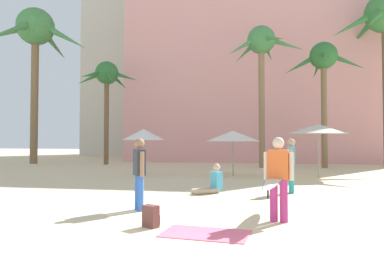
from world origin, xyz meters
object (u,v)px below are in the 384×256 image
at_px(beach_towel, 205,234).
at_px(backpack, 151,217).
at_px(palm_tree_center, 107,79).
at_px(palm_tree_far_left, 35,35).
at_px(person_near_right, 291,163).
at_px(person_near_left, 278,176).
at_px(person_mid_left, 212,183).
at_px(palm_tree_left, 323,64).
at_px(cafe_umbrella_3, 144,135).
at_px(cafe_umbrella_2, 318,129).
at_px(palm_tree_right, 262,50).
at_px(cafe_umbrella_0, 233,136).
at_px(person_mid_center, 139,171).

distance_m(beach_towel, backpack, 1.15).
distance_m(palm_tree_center, backpack, 19.63).
bearing_deg(palm_tree_far_left, person_near_right, -34.58).
height_order(person_near_left, person_mid_left, person_near_left).
bearing_deg(palm_tree_left, palm_tree_far_left, 178.67).
distance_m(beach_towel, person_near_right, 5.86).
height_order(palm_tree_far_left, palm_tree_center, palm_tree_far_left).
xyz_separation_m(cafe_umbrella_3, person_near_left, (5.82, -8.96, -1.01)).
height_order(beach_towel, person_mid_left, person_mid_left).
height_order(backpack, person_near_right, person_near_right).
distance_m(cafe_umbrella_2, beach_towel, 11.36).
bearing_deg(palm_tree_center, person_near_right, -45.92).
xyz_separation_m(cafe_umbrella_2, person_near_left, (-2.23, -9.25, -1.25)).
height_order(palm_tree_far_left, palm_tree_right, palm_tree_far_left).
distance_m(palm_tree_left, person_mid_left, 14.05).
height_order(cafe_umbrella_0, person_near_right, cafe_umbrella_0).
height_order(palm_tree_right, person_near_right, palm_tree_right).
relative_size(palm_tree_center, person_near_left, 2.50).
xyz_separation_m(palm_tree_right, cafe_umbrella_2, (2.41, -5.54, -5.03)).
bearing_deg(cafe_umbrella_2, cafe_umbrella_3, -178.00).
relative_size(beach_towel, backpack, 3.64).
relative_size(palm_tree_center, palm_tree_right, 0.82).
xyz_separation_m(cafe_umbrella_2, cafe_umbrella_3, (-8.05, -0.28, -0.24)).
relative_size(cafe_umbrella_2, beach_towel, 1.69).
relative_size(palm_tree_far_left, person_mid_center, 6.55).
height_order(palm_tree_right, cafe_umbrella_3, palm_tree_right).
relative_size(palm_tree_left, palm_tree_right, 0.88).
height_order(person_mid_center, person_mid_left, person_mid_center).
bearing_deg(palm_tree_left, backpack, -110.03).
relative_size(cafe_umbrella_3, person_near_left, 0.77).
height_order(palm_tree_far_left, person_near_right, palm_tree_far_left).
bearing_deg(cafe_umbrella_2, palm_tree_far_left, 160.71).
relative_size(cafe_umbrella_3, person_mid_left, 2.25).
bearing_deg(person_near_right, palm_tree_right, 99.98).
relative_size(backpack, person_near_right, 0.25).
bearing_deg(cafe_umbrella_2, person_mid_left, -126.35).
distance_m(palm_tree_right, cafe_umbrella_3, 9.68).
distance_m(beach_towel, person_mid_left, 5.05).
xyz_separation_m(cafe_umbrella_0, person_mid_left, (-0.28, -5.65, -1.54)).
distance_m(palm_tree_center, beach_towel, 20.43).
height_order(beach_towel, backpack, backpack).
distance_m(person_near_left, person_mid_left, 4.18).
height_order(palm_tree_right, person_near_left, palm_tree_right).
bearing_deg(palm_tree_center, cafe_umbrella_3, -54.47).
xyz_separation_m(palm_tree_far_left, person_mid_left, (14.30, -11.99, -8.89)).
bearing_deg(beach_towel, cafe_umbrella_3, 113.56).
relative_size(cafe_umbrella_2, person_near_right, 1.51).
xyz_separation_m(person_mid_center, person_mid_left, (1.34, 3.15, -0.62)).
distance_m(cafe_umbrella_3, person_mid_left, 6.79).
height_order(cafe_umbrella_0, backpack, cafe_umbrella_0).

